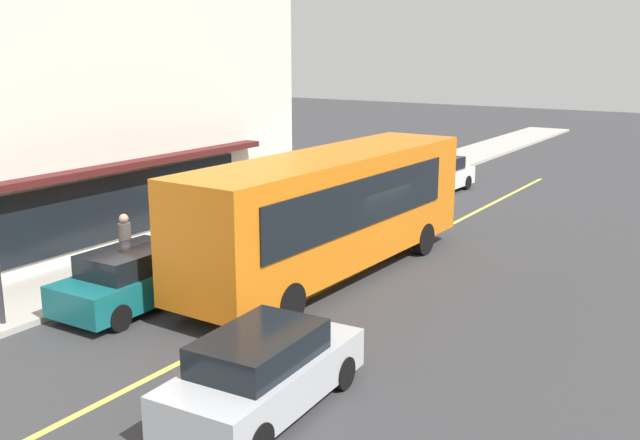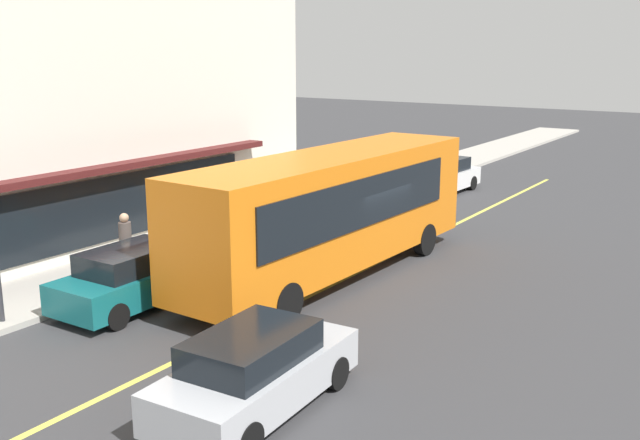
{
  "view_description": "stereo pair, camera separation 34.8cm",
  "coord_description": "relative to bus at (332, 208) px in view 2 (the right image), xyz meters",
  "views": [
    {
      "loc": [
        -17.51,
        -9.93,
        6.34
      ],
      "look_at": [
        -0.89,
        0.81,
        1.6
      ],
      "focal_mm": 40.63,
      "sensor_mm": 36.0,
      "label": 1
    },
    {
      "loc": [
        -17.32,
        -10.22,
        6.34
      ],
      "look_at": [
        -0.89,
        0.81,
        1.6
      ],
      "focal_mm": 40.63,
      "sensor_mm": 36.0,
      "label": 2
    }
  ],
  "objects": [
    {
      "name": "lane_centre_stripe",
      "position": [
        0.85,
        -0.43,
        -1.98
      ],
      "size": [
        36.0,
        0.16,
        0.01
      ],
      "primitive_type": "cube",
      "color": "#D8D14C",
      "rests_on": "ground"
    },
    {
      "name": "sidewalk",
      "position": [
        0.85,
        5.34,
        -1.91
      ],
      "size": [
        80.0,
        3.07,
        0.15
      ],
      "primitive_type": "cube",
      "color": "#B2ADA3",
      "rests_on": "ground"
    },
    {
      "name": "car_silver",
      "position": [
        -7.27,
        -3.1,
        -1.24
      ],
      "size": [
        4.39,
        2.04,
        1.52
      ],
      "color": "#B7BABF",
      "rests_on": "ground"
    },
    {
      "name": "ground",
      "position": [
        0.85,
        -0.43,
        -1.99
      ],
      "size": [
        120.0,
        120.0,
        0.0
      ],
      "primitive_type": "plane",
      "color": "#38383A"
    },
    {
      "name": "car_teal",
      "position": [
        -4.73,
        2.79,
        -1.24
      ],
      "size": [
        4.33,
        1.92,
        1.52
      ],
      "color": "#14666B",
      "rests_on": "ground"
    },
    {
      "name": "pedestrian_by_curb",
      "position": [
        3.96,
        5.43,
        -0.84
      ],
      "size": [
        0.34,
        0.34,
        1.66
      ],
      "color": "black",
      "rests_on": "sidewalk"
    },
    {
      "name": "bus",
      "position": [
        0.0,
        0.0,
        0.0
      ],
      "size": [
        11.19,
        2.82,
        3.5
      ],
      "color": "orange",
      "rests_on": "ground"
    },
    {
      "name": "car_white",
      "position": [
        12.93,
        2.53,
        -1.24
      ],
      "size": [
        4.38,
        2.01,
        1.52
      ],
      "color": "white",
      "rests_on": "ground"
    },
    {
      "name": "pedestrian_near_storefront",
      "position": [
        -3.7,
        4.27,
        -0.71
      ],
      "size": [
        0.34,
        0.34,
        1.85
      ],
      "color": "black",
      "rests_on": "sidewalk"
    }
  ]
}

